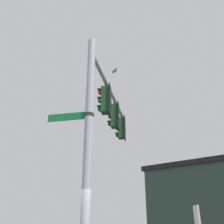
# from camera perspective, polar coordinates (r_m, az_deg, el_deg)

# --- Properties ---
(signal_pole) EXTENTS (0.24, 0.24, 7.17)m
(signal_pole) POSITION_cam_1_polar(r_m,az_deg,el_deg) (6.80, -5.56, -8.15)
(signal_pole) COLOR #ADB2B7
(signal_pole) RESTS_ON ground
(mast_arm) EXTENTS (5.64, 0.68, 0.15)m
(mast_arm) POSITION_cam_1_polar(r_m,az_deg,el_deg) (10.48, -0.19, 4.37)
(mast_arm) COLOR #ADB2B7
(traffic_light_nearest_pole) EXTENTS (0.54, 0.49, 1.31)m
(traffic_light_nearest_pole) POSITION_cam_1_polar(r_m,az_deg,el_deg) (9.32, -1.61, 2.73)
(traffic_light_nearest_pole) COLOR black
(traffic_light_mid_inner) EXTENTS (0.54, 0.49, 1.31)m
(traffic_light_mid_inner) POSITION_cam_1_polar(r_m,az_deg,el_deg) (10.76, 0.49, -0.93)
(traffic_light_mid_inner) COLOR black
(traffic_light_mid_outer) EXTENTS (0.54, 0.49, 1.31)m
(traffic_light_mid_outer) POSITION_cam_1_polar(r_m,az_deg,el_deg) (12.24, 2.09, -3.73)
(traffic_light_mid_outer) COLOR black
(street_name_sign) EXTENTS (0.28, 1.41, 0.22)m
(street_name_sign) POSITION_cam_1_polar(r_m,az_deg,el_deg) (7.23, -8.22, -0.93)
(street_name_sign) COLOR #147238
(bird_flying) EXTENTS (0.42, 0.37, 0.11)m
(bird_flying) POSITION_cam_1_polar(r_m,az_deg,el_deg) (14.44, 0.61, 9.44)
(bird_flying) COLOR gray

